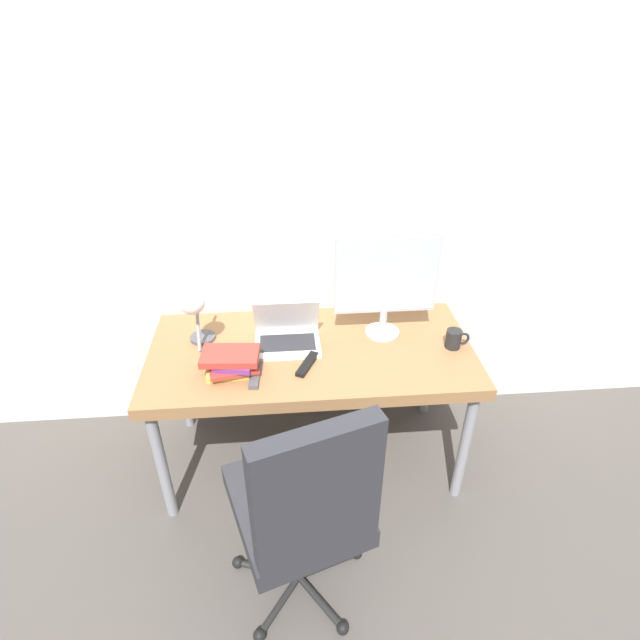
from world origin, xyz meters
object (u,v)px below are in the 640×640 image
desk_lamp (194,308)px  office_chair (304,505)px  monitor (386,280)px  book_stack (232,361)px  laptop (287,335)px  mug (454,339)px

desk_lamp → office_chair: (0.43, -0.80, -0.35)m
monitor → book_stack: (-0.71, -0.25, -0.24)m
desk_lamp → book_stack: size_ratio=1.28×
monitor → desk_lamp: 0.88m
laptop → monitor: monitor is taller
monitor → office_chair: monitor is taller
book_stack → desk_lamp: bearing=134.3°
desk_lamp → office_chair: size_ratio=0.31×
laptop → monitor: size_ratio=0.59×
desk_lamp → monitor: bearing=5.4°
office_chair → mug: size_ratio=9.40×
monitor → mug: bearing=-25.3°
office_chair → monitor: bearing=63.6°
desk_lamp → mug: (1.18, -0.06, -0.19)m
laptop → mug: laptop is taller
laptop → mug: bearing=-6.9°
mug → desk_lamp: bearing=176.9°
desk_lamp → office_chair: office_chair is taller
monitor → office_chair: 1.06m
laptop → office_chair: bearing=-88.0°
mug → book_stack: bearing=-174.4°
monitor → office_chair: size_ratio=0.48×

